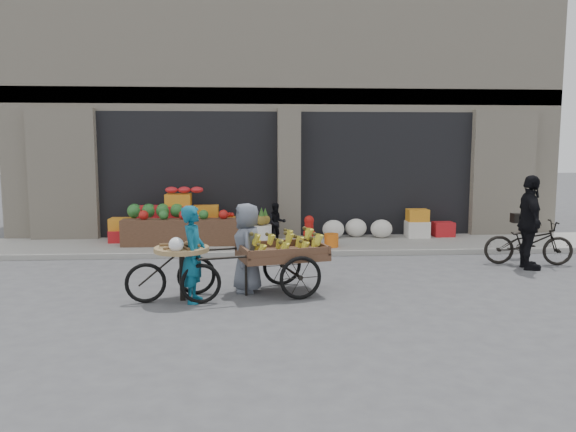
{
  "coord_description": "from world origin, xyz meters",
  "views": [
    {
      "loc": [
        -0.97,
        -8.83,
        2.37
      ],
      "look_at": [
        -0.28,
        1.33,
        1.1
      ],
      "focal_mm": 35.0,
      "sensor_mm": 36.0,
      "label": 1
    }
  ],
  "objects": [
    {
      "name": "pineapple_bin",
      "position": [
        -0.75,
        3.6,
        0.37
      ],
      "size": [
        0.52,
        0.52,
        0.5
      ],
      "primitive_type": "cylinder",
      "color": "silver",
      "rests_on": "sidewalk"
    },
    {
      "name": "seated_person",
      "position": [
        -0.35,
        4.2,
        0.58
      ],
      "size": [
        0.51,
        0.43,
        0.93
      ],
      "primitive_type": "imported",
      "rotation": [
        0.0,
        0.0,
        0.17
      ],
      "color": "black",
      "rests_on": "sidewalk"
    },
    {
      "name": "fire_hydrant",
      "position": [
        0.35,
        3.55,
        0.5
      ],
      "size": [
        0.22,
        0.22,
        0.71
      ],
      "color": "#A5140F",
      "rests_on": "sidewalk"
    },
    {
      "name": "orange_bucket",
      "position": [
        0.85,
        3.5,
        0.27
      ],
      "size": [
        0.32,
        0.32,
        0.3
      ],
      "primitive_type": "cylinder",
      "color": "orange",
      "rests_on": "sidewalk"
    },
    {
      "name": "banana_cart",
      "position": [
        -0.51,
        0.05,
        0.7
      ],
      "size": [
        2.47,
        1.44,
        0.97
      ],
      "rotation": [
        0.0,
        0.0,
        0.24
      ],
      "color": "brown",
      "rests_on": "ground"
    },
    {
      "name": "right_bay_goods",
      "position": [
        2.61,
        4.7,
        0.41
      ],
      "size": [
        3.35,
        0.6,
        0.7
      ],
      "color": "silver",
      "rests_on": "sidewalk"
    },
    {
      "name": "bicycle",
      "position": [
        4.61,
        1.91,
        0.45
      ],
      "size": [
        1.8,
        0.9,
        0.9
      ],
      "primitive_type": "imported",
      "rotation": [
        0.0,
        0.0,
        1.39
      ],
      "color": "black",
      "rests_on": "ground"
    },
    {
      "name": "building",
      "position": [
        0.0,
        8.03,
        3.37
      ],
      "size": [
        14.0,
        6.45,
        7.0
      ],
      "color": "beige",
      "rests_on": "ground"
    },
    {
      "name": "vendor_grey",
      "position": [
        -1.02,
        0.19,
        0.73
      ],
      "size": [
        0.49,
        0.73,
        1.46
      ],
      "primitive_type": "imported",
      "rotation": [
        0.0,
        0.0,
        -1.54
      ],
      "color": "slate",
      "rests_on": "ground"
    },
    {
      "name": "fruit_display",
      "position": [
        -2.48,
        4.38,
        0.67
      ],
      "size": [
        3.1,
        1.12,
        1.24
      ],
      "color": "red",
      "rests_on": "sidewalk"
    },
    {
      "name": "cyclist",
      "position": [
        4.41,
        1.51,
        0.91
      ],
      "size": [
        0.63,
        1.13,
        1.82
      ],
      "primitive_type": "imported",
      "rotation": [
        0.0,
        0.0,
        1.39
      ],
      "color": "black",
      "rests_on": "ground"
    },
    {
      "name": "tricycle_cart",
      "position": [
        -2.03,
        -0.28,
        0.57
      ],
      "size": [
        1.46,
        1.0,
        0.95
      ],
      "rotation": [
        0.0,
        0.0,
        0.21
      ],
      "color": "#9E7F51",
      "rests_on": "ground"
    },
    {
      "name": "ground",
      "position": [
        0.0,
        0.0,
        0.0
      ],
      "size": [
        80.0,
        80.0,
        0.0
      ],
      "primitive_type": "plane",
      "color": "#424244",
      "rests_on": "ground"
    },
    {
      "name": "vendor_woman",
      "position": [
        -1.83,
        -0.38,
        0.74
      ],
      "size": [
        0.4,
        0.57,
        1.48
      ],
      "primitive_type": "imported",
      "rotation": [
        0.0,
        0.0,
        1.48
      ],
      "color": "#0E546E",
      "rests_on": "ground"
    },
    {
      "name": "sidewalk",
      "position": [
        0.0,
        4.1,
        0.06
      ],
      "size": [
        18.0,
        2.2,
        0.12
      ],
      "primitive_type": "cube",
      "color": "gray",
      "rests_on": "ground"
    }
  ]
}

